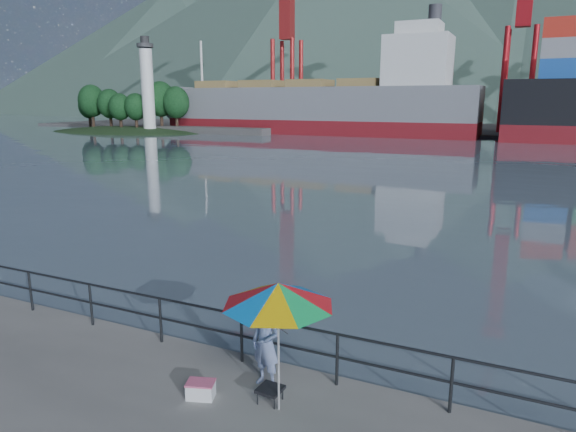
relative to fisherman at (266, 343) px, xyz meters
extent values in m
cube|color=slate|center=(-3.84, 128.86, -0.83)|extent=(500.00, 280.00, 0.00)
cube|color=#514F4C|center=(6.16, 91.86, -0.83)|extent=(200.00, 40.00, 0.40)
cylinder|color=#2D3033|center=(-3.84, 0.56, 0.17)|extent=(22.00, 0.05, 0.05)
cylinder|color=#2D3033|center=(-3.84, 0.56, -0.28)|extent=(22.00, 0.05, 0.05)
cube|color=#2D3033|center=(-3.84, 0.56, -0.33)|extent=(22.00, 0.06, 1.00)
cone|color=#385147|center=(-143.84, 188.86, 26.67)|extent=(228.80, 228.80, 55.00)
cone|color=#385147|center=(-73.84, 198.86, 36.67)|extent=(312.00, 312.00, 75.00)
cone|color=#385147|center=(-3.84, 203.86, 33.17)|extent=(282.88, 282.88, 68.00)
ellipsoid|color=#263F1E|center=(-58.84, 60.86, -0.83)|extent=(48.00, 26.40, 8.40)
cylinder|color=white|center=(-52.84, 59.86, 5.67)|extent=(2.00, 2.00, 13.00)
cylinder|color=#2D2D2D|center=(-52.84, 59.86, 13.17)|extent=(1.80, 1.80, 2.00)
cube|color=yellow|center=(6.16, 90.86, 3.07)|extent=(6.00, 2.40, 7.80)
cube|color=gray|center=(6.16, 93.86, 3.07)|extent=(6.00, 2.40, 7.80)
cube|color=yellow|center=(6.16, 96.86, 0.47)|extent=(6.00, 2.40, 2.60)
imported|color=#274692|center=(0.00, 0.00, 0.00)|extent=(0.69, 0.55, 1.66)
cylinder|color=white|center=(0.54, -0.59, 0.21)|extent=(0.04, 0.04, 2.07)
cone|color=#097AD9|center=(0.54, -0.59, 1.24)|extent=(1.87, 1.87, 0.38)
cube|color=black|center=(0.31, -0.45, -0.59)|extent=(0.43, 0.43, 0.05)
cube|color=#2D3033|center=(0.31, -0.45, -0.72)|extent=(0.34, 0.34, 0.21)
cube|color=silver|center=(-0.85, -0.85, -0.69)|extent=(0.54, 0.45, 0.27)
cylinder|color=black|center=(-0.17, 0.66, -0.83)|extent=(0.26, 1.78, 1.27)
cube|color=maroon|center=(-27.96, 69.89, -0.08)|extent=(50.41, 8.72, 2.50)
cube|color=gray|center=(-27.96, 69.89, 3.67)|extent=(50.41, 8.72, 5.00)
cube|color=silver|center=(-11.83, 69.89, 9.67)|extent=(9.00, 7.33, 7.00)
camera|label=1|loc=(3.97, -7.50, 4.27)|focal=32.00mm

